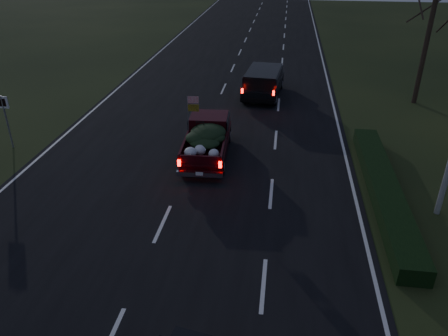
# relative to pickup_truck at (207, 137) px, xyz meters

# --- Properties ---
(ground) EXTENTS (120.00, 120.00, 0.00)m
(ground) POSITION_rel_pickup_truck_xyz_m (-0.63, -5.39, -0.92)
(ground) COLOR black
(ground) RESTS_ON ground
(road_asphalt) EXTENTS (14.00, 120.00, 0.02)m
(road_asphalt) POSITION_rel_pickup_truck_xyz_m (-0.63, -5.39, -0.91)
(road_asphalt) COLOR black
(road_asphalt) RESTS_ON ground
(hedge_row) EXTENTS (1.00, 10.00, 0.60)m
(hedge_row) POSITION_rel_pickup_truck_xyz_m (7.17, -2.39, -0.62)
(hedge_row) COLOR black
(hedge_row) RESTS_ON ground
(route_sign) EXTENTS (0.55, 0.08, 2.50)m
(route_sign) POSITION_rel_pickup_truck_xyz_m (-9.13, -0.39, 0.74)
(route_sign) COLOR gray
(route_sign) RESTS_ON ground
(bare_tree_far) EXTENTS (3.60, 3.60, 7.00)m
(bare_tree_far) POSITION_rel_pickup_truck_xyz_m (10.87, 8.61, 4.31)
(bare_tree_far) COLOR black
(bare_tree_far) RESTS_ON ground
(pickup_truck) EXTENTS (2.03, 4.76, 2.45)m
(pickup_truck) POSITION_rel_pickup_truck_xyz_m (0.00, 0.00, 0.00)
(pickup_truck) COLOR #32060D
(pickup_truck) RESTS_ON ground
(lead_suv) EXTENTS (2.38, 4.89, 1.36)m
(lead_suv) POSITION_rel_pickup_truck_xyz_m (1.97, 8.52, 0.11)
(lead_suv) COLOR black
(lead_suv) RESTS_ON ground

